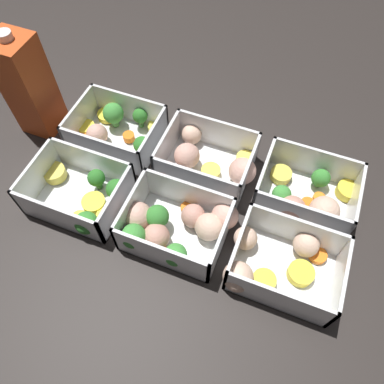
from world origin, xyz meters
name	(u,v)px	position (x,y,z in m)	size (l,w,h in m)	color
ground_plane	(192,199)	(0.00, 0.00, 0.00)	(4.00, 4.00, 0.00)	#282321
container_near_left	(84,195)	(-0.16, -0.07, 0.02)	(0.16, 0.13, 0.07)	white
container_near_center	(175,226)	(0.00, -0.07, 0.03)	(0.18, 0.13, 0.07)	white
container_near_right	(276,263)	(0.16, -0.07, 0.02)	(0.17, 0.13, 0.07)	white
container_far_left	(116,130)	(-0.18, 0.07, 0.02)	(0.16, 0.14, 0.07)	white
container_far_center	(206,160)	(0.00, 0.07, 0.02)	(0.18, 0.15, 0.07)	white
container_far_right	(308,197)	(0.18, 0.06, 0.02)	(0.17, 0.13, 0.07)	white
juice_carton	(29,86)	(-0.33, 0.06, 0.10)	(0.07, 0.07, 0.20)	#D14C1E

